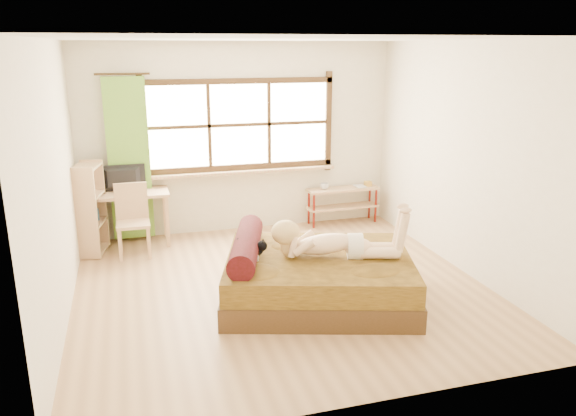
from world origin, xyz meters
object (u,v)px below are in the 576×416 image
object	(u,v)px
bed	(314,276)
woman	(335,230)
desk	(123,200)
bookshelf	(90,209)
chair	(132,216)
kitten	(250,249)
pipe_shelf	(343,197)

from	to	relation	value
bed	woman	bearing A→B (deg)	-1.36
desk	bookshelf	size ratio (longest dim) A/B	1.00
woman	chair	bearing A→B (deg)	151.54
woman	bed	bearing A→B (deg)	178.64
bookshelf	desk	bearing A→B (deg)	37.93
woman	kitten	size ratio (longest dim) A/B	4.67
desk	pipe_shelf	distance (m)	3.23
kitten	chair	world-z (taller)	chair
woman	bookshelf	size ratio (longest dim) A/B	1.16
desk	bookshelf	distance (m)	0.47
woman	desk	bearing A→B (deg)	148.19
kitten	chair	bearing A→B (deg)	138.13
pipe_shelf	bookshelf	world-z (taller)	bookshelf
desk	chair	bearing A→B (deg)	-74.73
chair	woman	bearing A→B (deg)	-45.17
desk	pipe_shelf	xyz separation A→B (m)	(3.22, 0.12, -0.24)
pipe_shelf	bookshelf	xyz separation A→B (m)	(-3.64, -0.33, 0.20)
bed	kitten	size ratio (longest dim) A/B	7.92
chair	bed	bearing A→B (deg)	-47.18
bed	desk	world-z (taller)	bed
woman	desk	distance (m)	3.20
woman	chair	size ratio (longest dim) A/B	1.48
bed	bookshelf	distance (m)	3.18
desk	pipe_shelf	bearing A→B (deg)	2.09
bed	desk	bearing A→B (deg)	146.20
bed	bookshelf	world-z (taller)	bookshelf
kitten	desk	size ratio (longest dim) A/B	0.25
chair	desk	bearing A→B (deg)	105.27
bookshelf	pipe_shelf	bearing A→B (deg)	16.74
bookshelf	woman	bearing A→B (deg)	-29.15
bed	bookshelf	bearing A→B (deg)	154.45
woman	chair	world-z (taller)	woman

